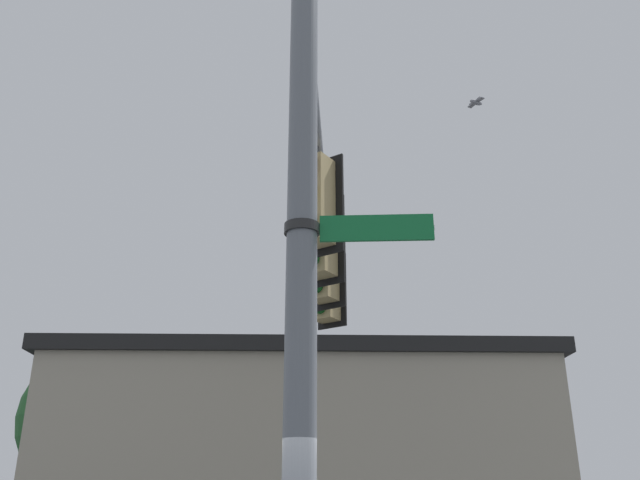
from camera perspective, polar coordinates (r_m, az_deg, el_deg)
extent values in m
cylinder|color=slate|center=(5.07, -1.65, -7.03)|extent=(0.25, 0.25, 6.71)
cylinder|color=slate|center=(8.93, -0.02, 4.94)|extent=(3.42, 5.31, 0.17)
cylinder|color=black|center=(7.87, -0.40, 7.41)|extent=(0.08, 0.08, 0.18)
cube|color=tan|center=(7.59, -0.41, 3.34)|extent=(0.36, 0.30, 1.05)
sphere|color=#590F0F|center=(7.61, -1.22, 6.23)|extent=(0.22, 0.22, 0.22)
cube|color=tan|center=(7.64, -1.30, 6.94)|extent=(0.24, 0.20, 0.03)
sphere|color=yellow|center=(7.45, -1.24, 3.85)|extent=(0.22, 0.22, 0.22)
cube|color=tan|center=(7.48, -1.33, 4.58)|extent=(0.24, 0.20, 0.03)
sphere|color=#0F4C19|center=(7.31, -1.27, 1.37)|extent=(0.22, 0.22, 0.22)
cube|color=tan|center=(7.34, -1.35, 2.13)|extent=(0.24, 0.20, 0.03)
cube|color=black|center=(7.72, 0.32, 2.91)|extent=(0.54, 0.03, 1.22)
cylinder|color=black|center=(8.86, -0.02, 3.92)|extent=(0.08, 0.08, 0.18)
cube|color=tan|center=(8.61, -0.02, 0.22)|extent=(0.36, 0.30, 1.05)
sphere|color=#590F0F|center=(8.61, -0.73, 2.77)|extent=(0.22, 0.22, 0.22)
cube|color=tan|center=(8.64, -0.81, 3.41)|extent=(0.24, 0.20, 0.03)
sphere|color=yellow|center=(8.47, -0.75, 0.61)|extent=(0.22, 0.22, 0.22)
cube|color=tan|center=(8.49, -0.82, 1.27)|extent=(0.24, 0.20, 0.03)
sphere|color=#0F4C19|center=(8.34, -0.76, -1.61)|extent=(0.22, 0.22, 0.22)
cube|color=tan|center=(8.36, -0.83, -0.94)|extent=(0.24, 0.20, 0.03)
cube|color=black|center=(8.74, 0.62, -0.12)|extent=(0.54, 0.03, 1.22)
cylinder|color=black|center=(9.87, 0.28, 1.14)|extent=(0.08, 0.08, 0.18)
cube|color=tan|center=(9.65, 0.29, -2.23)|extent=(0.36, 0.30, 1.05)
sphere|color=#590F0F|center=(9.63, -0.35, 0.04)|extent=(0.22, 0.22, 0.22)
cube|color=tan|center=(9.65, -0.42, 0.62)|extent=(0.24, 0.20, 0.03)
sphere|color=yellow|center=(9.51, -0.36, -1.92)|extent=(0.22, 0.22, 0.22)
cube|color=tan|center=(9.53, -0.42, -1.33)|extent=(0.24, 0.20, 0.03)
sphere|color=#0F4C19|center=(9.40, -0.36, -3.93)|extent=(0.22, 0.22, 0.22)
cube|color=tan|center=(9.41, -0.43, -3.33)|extent=(0.24, 0.20, 0.03)
cube|color=black|center=(9.79, 0.85, -2.50)|extent=(0.54, 0.03, 1.22)
cylinder|color=black|center=(10.91, 0.52, -1.12)|extent=(0.08, 0.08, 0.18)
cube|color=tan|center=(10.71, 0.53, -4.20)|extent=(0.36, 0.30, 1.05)
sphere|color=#590F0F|center=(10.67, -0.04, -2.16)|extent=(0.22, 0.22, 0.22)
cube|color=tan|center=(10.69, -0.10, -1.63)|extent=(0.24, 0.20, 0.03)
sphere|color=yellow|center=(10.56, -0.04, -3.95)|extent=(0.22, 0.22, 0.22)
cube|color=tan|center=(10.57, -0.10, -3.41)|extent=(0.24, 0.20, 0.03)
sphere|color=#0F4C19|center=(10.46, -0.04, -5.78)|extent=(0.22, 0.22, 0.22)
cube|color=tan|center=(10.47, -0.11, -5.23)|extent=(0.24, 0.20, 0.03)
cube|color=black|center=(10.84, 1.04, -4.42)|extent=(0.54, 0.03, 1.22)
cube|color=#147238|center=(5.31, 4.88, 1.03)|extent=(0.78, 0.51, 0.22)
cube|color=white|center=(5.32, 4.96, 0.98)|extent=(0.77, 0.49, 0.04)
cylinder|color=#262626|center=(5.32, -1.56, 0.92)|extent=(0.29, 0.29, 0.08)
ellipsoid|color=gray|center=(11.76, 13.26, 11.43)|extent=(0.20, 0.26, 0.08)
cube|color=gray|center=(11.78, 13.19, 11.43)|extent=(0.32, 0.22, 0.03)
cube|color=gray|center=(11.75, 13.32, 11.52)|extent=(0.31, 0.22, 0.06)
cube|color=maroon|center=(18.33, -1.66, -19.95)|extent=(7.88, 6.15, 0.30)
cube|color=black|center=(15.50, -1.58, -11.14)|extent=(11.83, 10.83, 0.30)
sphere|color=#28602D|center=(17.43, -18.85, -14.48)|extent=(3.50, 3.50, 3.50)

